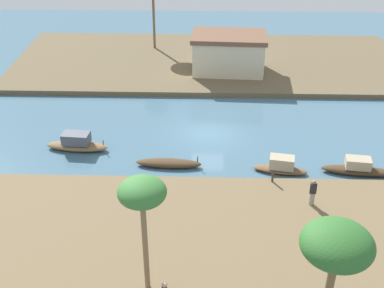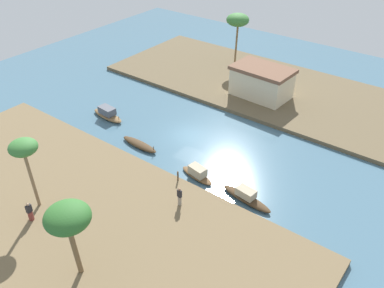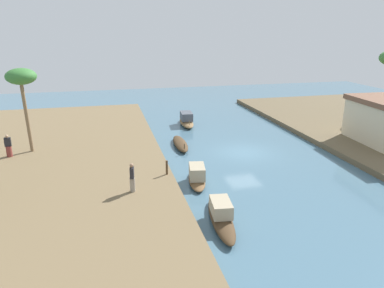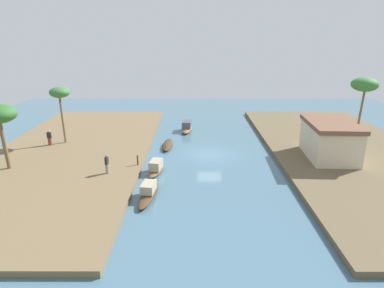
{
  "view_description": "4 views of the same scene",
  "coord_description": "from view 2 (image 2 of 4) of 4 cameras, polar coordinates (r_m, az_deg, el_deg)",
  "views": [
    {
      "loc": [
        -0.24,
        -33.5,
        18.59
      ],
      "look_at": [
        -1.13,
        -2.6,
        0.61
      ],
      "focal_mm": 47.73,
      "sensor_mm": 36.0,
      "label": 1
    },
    {
      "loc": [
        21.74,
        -28.26,
        22.8
      ],
      "look_at": [
        2.16,
        -2.34,
        1.04
      ],
      "focal_mm": 38.52,
      "sensor_mm": 36.0,
      "label": 2
    },
    {
      "loc": [
        24.97,
        -10.29,
        9.24
      ],
      "look_at": [
        -1.62,
        -3.83,
        0.46
      ],
      "focal_mm": 33.63,
      "sensor_mm": 36.0,
      "label": 3
    },
    {
      "loc": [
        33.49,
        -1.77,
        11.83
      ],
      "look_at": [
        -0.32,
        -1.84,
        1.06
      ],
      "focal_mm": 31.95,
      "sensor_mm": 36.0,
      "label": 4
    }
  ],
  "objects": [
    {
      "name": "sampan_foreground",
      "position": [
        40.8,
        -7.29,
        -0.06
      ],
      "size": [
        4.46,
        1.2,
        0.83
      ],
      "rotation": [
        0.0,
        0.0,
        -0.04
      ],
      "color": "#47331E",
      "rests_on": "river_water"
    },
    {
      "name": "sampan_midstream",
      "position": [
        34.31,
        7.52,
        -7.26
      ],
      "size": [
        4.89,
        1.61,
        1.17
      ],
      "rotation": [
        0.0,
        0.0,
        -0.12
      ],
      "color": "#47331E",
      "rests_on": "river_water"
    },
    {
      "name": "palm_tree_left_near",
      "position": [
        32.28,
        -22.29,
        -0.69
      ],
      "size": [
        2.12,
        2.12,
        6.18
      ],
      "color": "#7F6647",
      "rests_on": "riverbank_left"
    },
    {
      "name": "person_by_mooring",
      "position": [
        33.9,
        -21.52,
        -8.84
      ],
      "size": [
        0.43,
        0.46,
        1.64
      ],
      "rotation": [
        0.0,
        0.0,
        1.67
      ],
      "color": "brown",
      "rests_on": "riverbank_left"
    },
    {
      "name": "sampan_with_tall_canopy",
      "position": [
        36.38,
        0.73,
        -4.08
      ],
      "size": [
        3.68,
        1.63,
        1.15
      ],
      "rotation": [
        0.0,
        0.0,
        -0.18
      ],
      "color": "brown",
      "rests_on": "river_water"
    },
    {
      "name": "palm_tree_right_tall",
      "position": [
        56.04,
        6.35,
        16.64
      ],
      "size": [
        2.97,
        2.97,
        6.9
      ],
      "color": "brown",
      "rests_on": "riverbank_right"
    },
    {
      "name": "riverside_building",
      "position": [
        48.99,
        9.63,
        8.5
      ],
      "size": [
        7.03,
        4.65,
        3.54
      ],
      "rotation": [
        0.0,
        0.0,
        -0.05
      ],
      "color": "beige",
      "rests_on": "riverbank_right"
    },
    {
      "name": "person_on_near_bank",
      "position": [
        32.81,
        -1.73,
        -7.35
      ],
      "size": [
        0.41,
        0.35,
        1.69
      ],
      "rotation": [
        0.0,
        0.0,
        6.11
      ],
      "color": "gray",
      "rests_on": "riverbank_left"
    },
    {
      "name": "palm_tree_left_far",
      "position": [
        26.21,
        -16.82,
        -9.86
      ],
      "size": [
        2.9,
        2.9,
        5.78
      ],
      "color": "brown",
      "rests_on": "riverbank_left"
    },
    {
      "name": "river_water",
      "position": [
        42.32,
        -0.43,
        1.22
      ],
      "size": [
        66.83,
        66.83,
        0.0
      ],
      "primitive_type": "plane",
      "color": "#476B7F",
      "rests_on": "ground"
    },
    {
      "name": "riverbank_right",
      "position": [
        52.95,
        9.19,
        8.13
      ],
      "size": [
        38.01,
        15.88,
        0.44
      ],
      "primitive_type": "cube",
      "color": "brown",
      "rests_on": "ground"
    },
    {
      "name": "riverbank_left",
      "position": [
        34.27,
        -15.41,
        -8.92
      ],
      "size": [
        38.01,
        15.88,
        0.44
      ],
      "primitive_type": "cube",
      "color": "brown",
      "rests_on": "ground"
    },
    {
      "name": "mooring_post",
      "position": [
        35.38,
        -1.97,
        -4.46
      ],
      "size": [
        0.14,
        0.14,
        0.92
      ],
      "primitive_type": "cylinder",
      "color": "#4C3823",
      "rests_on": "riverbank_left"
    },
    {
      "name": "sampan_with_red_awning",
      "position": [
        46.06,
        -11.63,
        4.11
      ],
      "size": [
        4.48,
        1.59,
        1.3
      ],
      "rotation": [
        0.0,
        0.0,
        -0.08
      ],
      "color": "brown",
      "rests_on": "river_water"
    }
  ]
}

